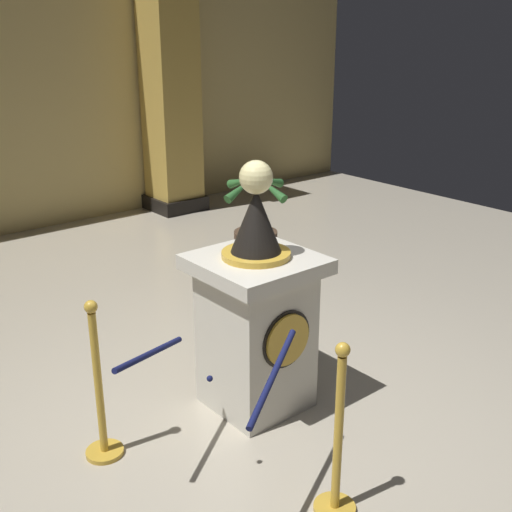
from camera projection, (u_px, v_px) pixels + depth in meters
name	position (u px, v px, depth m)	size (l,w,h in m)	color
ground_plane	(242.00, 427.00, 4.34)	(12.63, 12.63, 0.00)	#B2A893
pedestal_clock	(256.00, 316.00, 4.39)	(0.77, 0.77, 1.77)	beige
stanchion_near	(100.00, 403.00, 3.94)	(0.24, 0.24, 1.07)	gold
stanchion_far	(337.00, 455.00, 3.47)	(0.24, 0.24, 1.06)	gold
velvet_rope	(209.00, 365.00, 3.56)	(1.05, 1.06, 0.22)	#141947
column_right	(170.00, 74.00, 8.84)	(0.76, 0.76, 3.90)	black
potted_palm_right	(256.00, 240.00, 7.07)	(0.89, 0.88, 1.09)	#4C3828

